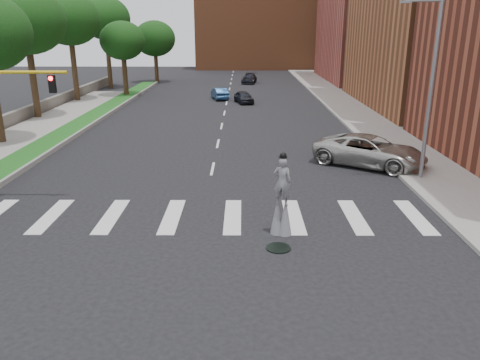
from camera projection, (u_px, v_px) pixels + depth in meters
ground_plane at (200, 226)px, 18.84m from camera, size 160.00×160.00×0.00m
grass_median at (80, 124)px, 37.87m from camera, size 2.00×60.00×0.25m
median_curb at (93, 124)px, 37.86m from camera, size 0.20×60.00×0.28m
sidewalk_right at (361, 114)px, 42.51m from camera, size 5.00×90.00×0.18m
stone_wall at (23, 115)px, 39.66m from camera, size 0.50×56.00×1.10m
manhole at (278, 248)px, 16.92m from camera, size 0.90×0.90×0.04m
building_far at (384, 10)px, 66.93m from camera, size 16.00×22.00×20.00m
building_backdrop at (265, 20)px, 90.13m from camera, size 26.00×14.00×18.00m
streetlight at (430, 86)px, 22.96m from camera, size 2.05×0.20×9.00m
stilt_performer at (282, 201)px, 17.72m from camera, size 0.82×0.65×3.26m
suv_crossing at (370, 151)px, 26.78m from camera, size 6.89×5.88×1.76m
car_near at (244, 97)px, 49.12m from camera, size 2.41×3.90×1.24m
car_mid at (220, 93)px, 51.78m from camera, size 2.25×4.11×1.29m
car_far at (249, 79)px, 66.52m from camera, size 2.46×4.72×1.31m
tree_3 at (25, 21)px, 38.35m from camera, size 6.49×6.49×10.92m
tree_4 at (69, 19)px, 47.70m from camera, size 6.23×6.23×11.07m
tree_5 at (105, 19)px, 58.65m from camera, size 6.21×6.21×11.32m
tree_6 at (122, 41)px, 52.04m from camera, size 5.00×5.00×8.33m
tree_7 at (155, 39)px, 65.97m from camera, size 5.80×5.80×8.55m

